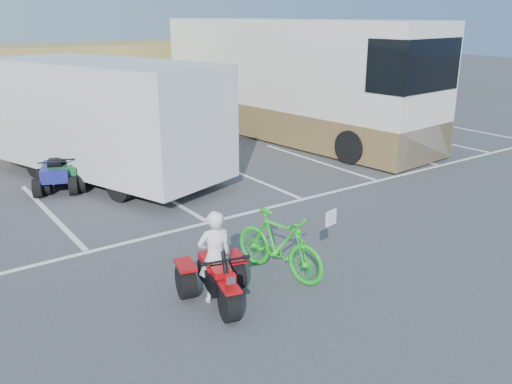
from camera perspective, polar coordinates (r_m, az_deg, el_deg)
ground at (r=10.14m, az=1.95°, el=-7.31°), size 100.00×100.00×0.00m
parking_stripes at (r=13.74m, az=-5.44°, el=-0.37°), size 28.00×5.16×0.01m
grass_embankment at (r=23.60m, az=-21.73°, el=9.82°), size 40.00×8.50×3.10m
red_trike_atv at (r=8.78m, az=-3.93°, el=-11.69°), size 1.42×1.69×0.96m
rider at (r=8.55m, az=-4.35°, el=-6.80°), size 0.62×0.48×1.52m
green_dirt_bike at (r=9.43m, az=2.42°, el=-5.51°), size 0.92×1.99×1.15m
cargo_trailer at (r=15.28m, az=-15.44°, el=7.66°), size 4.82×7.38×3.20m
rv_motorhome at (r=20.20m, az=3.75°, el=10.89°), size 4.07×11.71×4.12m
quad_atv_blue at (r=14.99m, az=-20.09°, el=0.15°), size 1.49×1.70×0.93m
quad_atv_green at (r=15.14m, az=-19.24°, el=0.43°), size 1.53×1.72×0.93m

